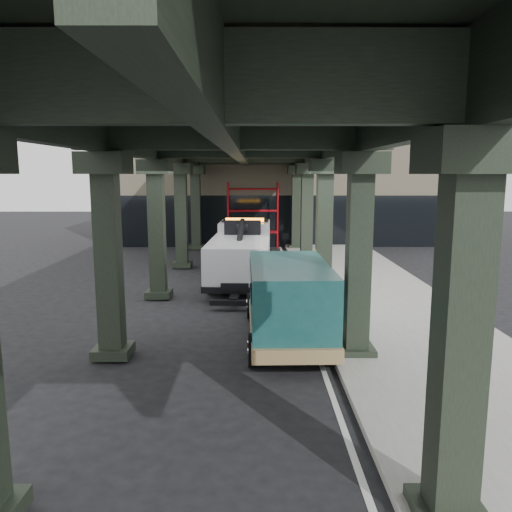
{
  "coord_description": "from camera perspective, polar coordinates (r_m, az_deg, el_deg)",
  "views": [
    {
      "loc": [
        0.11,
        -15.8,
        4.5
      ],
      "look_at": [
        0.15,
        1.2,
        1.7
      ],
      "focal_mm": 35.0,
      "sensor_mm": 36.0,
      "label": 1
    }
  ],
  "objects": [
    {
      "name": "towed_van",
      "position": [
        13.44,
        3.68,
        -4.93
      ],
      "size": [
        2.3,
        5.5,
        2.21
      ],
      "rotation": [
        0.0,
        0.0,
        0.02
      ],
      "color": "#134445",
      "rests_on": "ground"
    },
    {
      "name": "sidewalk",
      "position": [
        18.86,
        13.36,
        -4.48
      ],
      "size": [
        5.0,
        40.0,
        0.15
      ],
      "primitive_type": "cube",
      "color": "gray",
      "rests_on": "ground"
    },
    {
      "name": "building",
      "position": [
        35.86,
        2.9,
        8.54
      ],
      "size": [
        22.0,
        10.0,
        8.0
      ],
      "primitive_type": "cube",
      "color": "#C6B793",
      "rests_on": "ground"
    },
    {
      "name": "tow_truck",
      "position": [
        21.04,
        -1.58,
        0.59
      ],
      "size": [
        2.69,
        8.21,
        2.66
      ],
      "rotation": [
        0.0,
        0.0,
        -0.04
      ],
      "color": "black",
      "rests_on": "ground"
    },
    {
      "name": "lane_stripe",
      "position": [
        18.43,
        4.82,
        -4.8
      ],
      "size": [
        0.12,
        38.0,
        0.01
      ],
      "primitive_type": "cube",
      "color": "silver",
      "rests_on": "ground"
    },
    {
      "name": "scaffolding",
      "position": [
        30.54,
        -0.36,
        4.86
      ],
      "size": [
        3.08,
        0.88,
        4.0
      ],
      "color": "#B80E15",
      "rests_on": "ground"
    },
    {
      "name": "ground",
      "position": [
        16.43,
        -0.53,
        -6.54
      ],
      "size": [
        90.0,
        90.0,
        0.0
      ],
      "primitive_type": "plane",
      "color": "black",
      "rests_on": "ground"
    },
    {
      "name": "viaduct",
      "position": [
        17.84,
        -1.83,
        12.43
      ],
      "size": [
        7.4,
        32.0,
        6.4
      ],
      "color": "black",
      "rests_on": "ground"
    }
  ]
}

